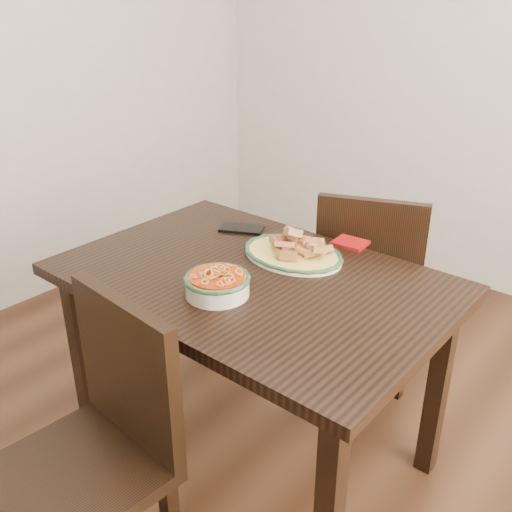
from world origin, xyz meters
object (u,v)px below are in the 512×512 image
Objects in this scene: chair_far at (369,280)px; noodle_bowl at (217,282)px; smartphone at (242,228)px; fish_plate at (293,245)px; chair_near at (100,439)px; dining_table at (252,299)px.

noodle_bowl is at bearing 62.09° from chair_far.
smartphone is at bearing 123.00° from noodle_bowl.
chair_near is at bearing -91.51° from fish_plate.
chair_far is (0.09, 0.65, -0.16)m from dining_table.
fish_plate reaches higher than smartphone.
chair_far is 2.43× the size of fish_plate.
chair_near is 0.98m from smartphone.
dining_table is 7.59× the size of smartphone.
chair_near is (-0.00, -0.64, -0.16)m from dining_table.
chair_near is at bearing 63.94° from chair_far.
chair_near reaches higher than fish_plate.
dining_table is at bearing 91.76° from noodle_bowl.
chair_far and chair_near have the same top height.
noodle_bowl is at bearing -83.53° from smartphone.
chair_far is at bearing 84.18° from noodle_bowl.
noodle_bowl reaches higher than smartphone.
noodle_bowl is at bearing 93.94° from chair_near.
noodle_bowl is (0.01, -0.17, 0.14)m from dining_table.
fish_plate reaches higher than noodle_bowl.
chair_far is at bearing 19.69° from smartphone.
dining_table is 0.24m from fish_plate.
chair_near reaches higher than smartphone.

